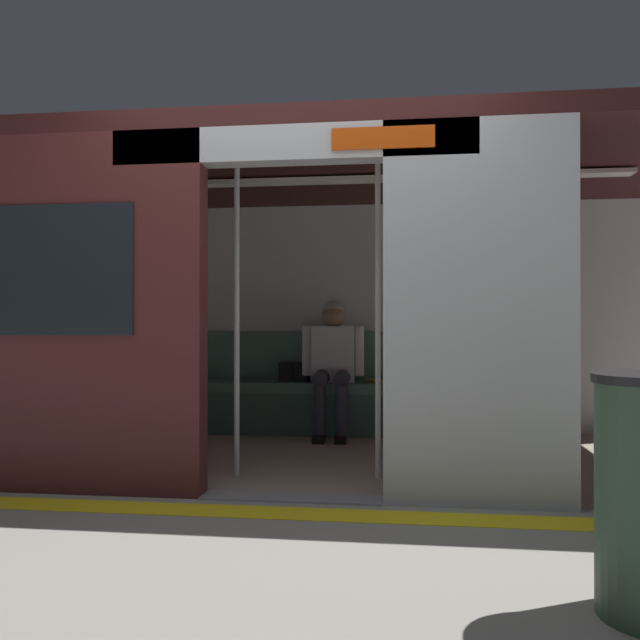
{
  "coord_description": "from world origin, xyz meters",
  "views": [
    {
      "loc": [
        -0.67,
        3.84,
        0.99
      ],
      "look_at": [
        0.01,
        -1.28,
        1.02
      ],
      "focal_mm": 38.66,
      "sensor_mm": 36.0,
      "label": 1
    }
  ],
  "objects_px": {
    "handbag": "(294,372)",
    "grab_pole_door": "(237,316)",
    "bench_seat": "(336,395)",
    "grab_pole_far": "(378,316)",
    "person_seated": "(333,358)",
    "train_car": "(311,258)",
    "book": "(380,381)"
  },
  "relations": [
    {
      "from": "person_seated",
      "to": "train_car",
      "type": "bearing_deg",
      "value": 87.24
    },
    {
      "from": "train_car",
      "to": "grab_pole_far",
      "type": "distance_m",
      "value": 0.95
    },
    {
      "from": "person_seated",
      "to": "grab_pole_far",
      "type": "relative_size",
      "value": 0.58
    },
    {
      "from": "grab_pole_door",
      "to": "grab_pole_far",
      "type": "height_order",
      "value": "same"
    },
    {
      "from": "train_car",
      "to": "grab_pole_door",
      "type": "bearing_deg",
      "value": 61.37
    },
    {
      "from": "train_car",
      "to": "grab_pole_door",
      "type": "distance_m",
      "value": 0.92
    },
    {
      "from": "train_car",
      "to": "grab_pole_door",
      "type": "height_order",
      "value": "train_car"
    },
    {
      "from": "bench_seat",
      "to": "handbag",
      "type": "relative_size",
      "value": 12.41
    },
    {
      "from": "handbag",
      "to": "book",
      "type": "height_order",
      "value": "handbag"
    },
    {
      "from": "person_seated",
      "to": "grab_pole_door",
      "type": "xyz_separation_m",
      "value": [
        0.43,
        1.69,
        0.35
      ]
    },
    {
      "from": "bench_seat",
      "to": "handbag",
      "type": "bearing_deg",
      "value": -8.72
    },
    {
      "from": "handbag",
      "to": "grab_pole_door",
      "type": "xyz_separation_m",
      "value": [
        0.07,
        1.81,
        0.49
      ]
    },
    {
      "from": "train_car",
      "to": "person_seated",
      "type": "height_order",
      "value": "train_car"
    },
    {
      "from": "train_car",
      "to": "bench_seat",
      "type": "bearing_deg",
      "value": -93.93
    },
    {
      "from": "grab_pole_far",
      "to": "book",
      "type": "bearing_deg",
      "value": -87.76
    },
    {
      "from": "grab_pole_far",
      "to": "person_seated",
      "type": "bearing_deg",
      "value": -73.71
    },
    {
      "from": "bench_seat",
      "to": "grab_pole_far",
      "type": "relative_size",
      "value": 1.55
    },
    {
      "from": "bench_seat",
      "to": "book",
      "type": "height_order",
      "value": "book"
    },
    {
      "from": "person_seated",
      "to": "handbag",
      "type": "xyz_separation_m",
      "value": [
        0.37,
        -0.11,
        -0.13
      ]
    },
    {
      "from": "book",
      "to": "person_seated",
      "type": "bearing_deg",
      "value": -21.68
    },
    {
      "from": "bench_seat",
      "to": "handbag",
      "type": "xyz_separation_m",
      "value": [
        0.39,
        -0.06,
        0.19
      ]
    },
    {
      "from": "person_seated",
      "to": "grab_pole_far",
      "type": "bearing_deg",
      "value": 106.29
    },
    {
      "from": "handbag",
      "to": "grab_pole_far",
      "type": "distance_m",
      "value": 2.01
    },
    {
      "from": "handbag",
      "to": "grab_pole_door",
      "type": "relative_size",
      "value": 0.12
    },
    {
      "from": "bench_seat",
      "to": "person_seated",
      "type": "relative_size",
      "value": 2.7
    },
    {
      "from": "person_seated",
      "to": "grab_pole_far",
      "type": "xyz_separation_m",
      "value": [
        -0.48,
        1.65,
        0.35
      ]
    },
    {
      "from": "grab_pole_door",
      "to": "bench_seat",
      "type": "bearing_deg",
      "value": -104.66
    },
    {
      "from": "person_seated",
      "to": "handbag",
      "type": "height_order",
      "value": "person_seated"
    },
    {
      "from": "book",
      "to": "handbag",
      "type": "bearing_deg",
      "value": -35.5
    },
    {
      "from": "bench_seat",
      "to": "handbag",
      "type": "distance_m",
      "value": 0.44
    },
    {
      "from": "bench_seat",
      "to": "person_seated",
      "type": "bearing_deg",
      "value": 65.27
    },
    {
      "from": "handbag",
      "to": "grab_pole_far",
      "type": "height_order",
      "value": "grab_pole_far"
    }
  ]
}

